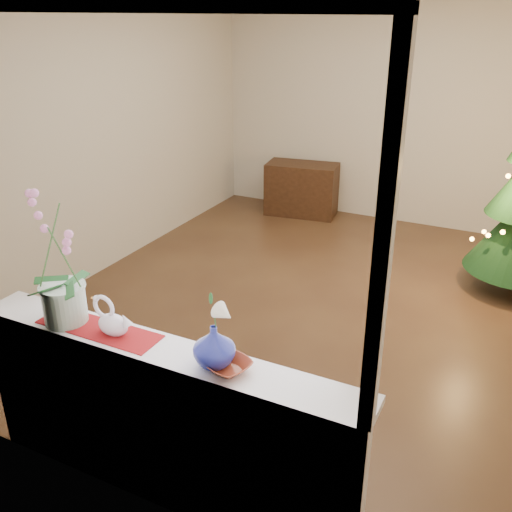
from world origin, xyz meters
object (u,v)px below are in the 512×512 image
at_px(amber_dish, 229,367).
at_px(side_table, 302,189).
at_px(orchid_pot, 58,261).
at_px(paperweight, 218,362).
at_px(swan, 112,317).
at_px(blue_vase, 214,343).

bearing_deg(amber_dish, side_table, 108.19).
relative_size(orchid_pot, side_table, 0.82).
bearing_deg(paperweight, swan, 178.02).
bearing_deg(paperweight, blue_vase, 151.45).
xyz_separation_m(orchid_pot, amber_dish, (0.99, -0.00, -0.34)).
bearing_deg(paperweight, orchid_pot, 179.43).
relative_size(swan, paperweight, 3.38).
distance_m(blue_vase, amber_dish, 0.13).
bearing_deg(blue_vase, swan, 179.43).
bearing_deg(blue_vase, amber_dish, -7.79).
relative_size(blue_vase, paperweight, 3.44).
height_order(paperweight, amber_dish, paperweight).
bearing_deg(side_table, amber_dish, -80.21).
bearing_deg(side_table, blue_vase, -81.10).
bearing_deg(swan, paperweight, -1.71).
height_order(orchid_pot, side_table, orchid_pot).
distance_m(orchid_pot, blue_vase, 0.94).
relative_size(orchid_pot, amber_dish, 4.21).
relative_size(amber_dish, side_table, 0.19).
distance_m(swan, blue_vase, 0.60).
xyz_separation_m(blue_vase, amber_dish, (0.08, -0.01, -0.10)).
distance_m(swan, amber_dish, 0.69).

